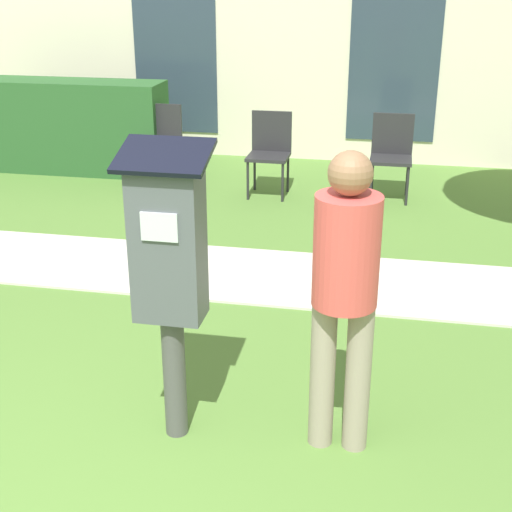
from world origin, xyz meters
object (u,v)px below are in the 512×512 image
(person_standing, at_px, (345,283))
(outdoor_chair_right, at_px, (392,150))
(outdoor_chair_left, at_px, (161,138))
(outdoor_chair_middle, at_px, (270,147))
(parking_meter, at_px, (169,258))

(person_standing, distance_m, outdoor_chair_right, 4.54)
(outdoor_chair_left, bearing_deg, person_standing, -64.11)
(outdoor_chair_left, relative_size, outdoor_chair_middle, 1.00)
(parking_meter, xyz_separation_m, person_standing, (0.86, 0.06, -0.09))
(outdoor_chair_left, distance_m, outdoor_chair_right, 2.62)
(parking_meter, height_order, person_standing, parking_meter)
(outdoor_chair_middle, bearing_deg, outdoor_chair_right, 8.73)
(outdoor_chair_middle, distance_m, outdoor_chair_right, 1.32)
(outdoor_chair_right, bearing_deg, person_standing, -86.12)
(person_standing, relative_size, outdoor_chair_left, 1.76)
(person_standing, height_order, outdoor_chair_middle, person_standing)
(person_standing, height_order, outdoor_chair_left, person_standing)
(outdoor_chair_left, bearing_deg, outdoor_chair_middle, -10.76)
(outdoor_chair_left, xyz_separation_m, outdoor_chair_middle, (1.31, -0.20, 0.00))
(outdoor_chair_left, bearing_deg, outdoor_chair_right, -3.84)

